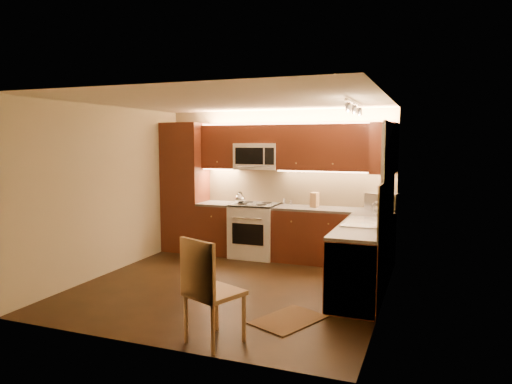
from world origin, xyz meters
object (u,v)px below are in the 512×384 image
at_px(sink, 365,217).
at_px(soap_bottle, 385,208).
at_px(kettle, 240,198).
at_px(stove, 255,230).
at_px(toaster_oven, 382,202).
at_px(dining_chair, 215,290).
at_px(microwave, 258,156).
at_px(knife_block, 315,200).

bearing_deg(sink, soap_bottle, 77.18).
bearing_deg(kettle, stove, 34.35).
distance_m(toaster_oven, dining_chair, 3.76).
height_order(microwave, soap_bottle, microwave).
xyz_separation_m(sink, soap_bottle, (0.18, 0.79, 0.03)).
bearing_deg(soap_bottle, sink, -107.25).
bearing_deg(stove, kettle, -156.49).
distance_m(stove, toaster_oven, 2.17).
height_order(kettle, knife_block, knife_block).
bearing_deg(microwave, knife_block, -1.53).
distance_m(microwave, kettle, 0.77).
relative_size(stove, sink, 1.07).
height_order(stove, toaster_oven, toaster_oven).
height_order(toaster_oven, dining_chair, toaster_oven).
distance_m(microwave, sink, 2.48).
height_order(sink, kettle, kettle).
xyz_separation_m(microwave, knife_block, (1.01, -0.03, -0.70)).
relative_size(microwave, sink, 0.88).
distance_m(sink, soap_bottle, 0.81).
relative_size(kettle, toaster_oven, 0.47).
relative_size(toaster_oven, soap_bottle, 2.17).
distance_m(stove, microwave, 1.27).
distance_m(stove, sink, 2.35).
distance_m(stove, dining_chair, 3.49).
bearing_deg(dining_chair, soap_bottle, 89.41).
xyz_separation_m(knife_block, dining_chair, (-0.14, -3.48, -0.49)).
relative_size(stove, dining_chair, 0.87).
distance_m(kettle, dining_chair, 3.49).
bearing_deg(sink, stove, 150.64).
relative_size(microwave, kettle, 3.65).
height_order(knife_block, soap_bottle, knife_block).
bearing_deg(knife_block, dining_chair, -87.32).
relative_size(knife_block, soap_bottle, 1.16).
bearing_deg(kettle, dining_chair, -60.47).
relative_size(kettle, knife_block, 0.88).
bearing_deg(dining_chair, microwave, 126.64).
bearing_deg(sink, microwave, 147.79).
xyz_separation_m(sink, knife_block, (-0.99, 1.23, 0.04)).
relative_size(sink, soap_bottle, 4.20).
relative_size(stove, knife_block, 3.87).
distance_m(microwave, soap_bottle, 2.34).
bearing_deg(knife_block, toaster_oven, 6.78).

